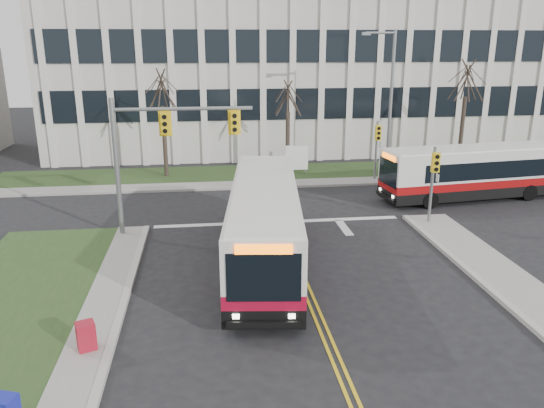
{
  "coord_description": "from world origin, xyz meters",
  "views": [
    {
      "loc": [
        -3.36,
        -16.17,
        8.44
      ],
      "look_at": [
        -0.73,
        4.76,
        2.0
      ],
      "focal_mm": 35.0,
      "sensor_mm": 36.0,
      "label": 1
    }
  ],
  "objects": [
    {
      "name": "ground",
      "position": [
        0.0,
        0.0,
        0.0
      ],
      "size": [
        120.0,
        120.0,
        0.0
      ],
      "primitive_type": "plane",
      "color": "black",
      "rests_on": "ground"
    },
    {
      "name": "sidewalk_cross",
      "position": [
        5.0,
        15.2,
        0.07
      ],
      "size": [
        44.0,
        1.6,
        0.14
      ],
      "primitive_type": "cube",
      "color": "#9E9B93",
      "rests_on": "ground"
    },
    {
      "name": "building_lawn",
      "position": [
        5.0,
        18.0,
        0.06
      ],
      "size": [
        44.0,
        5.0,
        0.12
      ],
      "primitive_type": "cube",
      "color": "#27431C",
      "rests_on": "ground"
    },
    {
      "name": "office_building",
      "position": [
        5.0,
        30.0,
        6.0
      ],
      "size": [
        40.0,
        16.0,
        12.0
      ],
      "primitive_type": "cube",
      "color": "silver",
      "rests_on": "ground"
    },
    {
      "name": "mast_arm_signal",
      "position": [
        -5.62,
        7.16,
        4.26
      ],
      "size": [
        6.11,
        0.38,
        6.2
      ],
      "color": "slate",
      "rests_on": "ground"
    },
    {
      "name": "signal_pole_near",
      "position": [
        7.2,
        6.9,
        2.5
      ],
      "size": [
        0.34,
        0.39,
        3.8
      ],
      "color": "slate",
      "rests_on": "ground"
    },
    {
      "name": "signal_pole_far",
      "position": [
        7.2,
        15.4,
        2.5
      ],
      "size": [
        0.34,
        0.39,
        3.8
      ],
      "color": "slate",
      "rests_on": "ground"
    },
    {
      "name": "streetlight",
      "position": [
        8.03,
        16.2,
        5.19
      ],
      "size": [
        2.15,
        0.25,
        9.2
      ],
      "color": "slate",
      "rests_on": "ground"
    },
    {
      "name": "directory_sign",
      "position": [
        2.5,
        17.5,
        1.17
      ],
      "size": [
        1.5,
        0.12,
        2.0
      ],
      "color": "slate",
      "rests_on": "ground"
    },
    {
      "name": "tree_left",
      "position": [
        -6.0,
        18.0,
        5.51
      ],
      "size": [
        1.8,
        1.8,
        7.7
      ],
      "color": "#42352B",
      "rests_on": "ground"
    },
    {
      "name": "tree_mid",
      "position": [
        2.0,
        18.2,
        4.88
      ],
      "size": [
        1.8,
        1.8,
        6.82
      ],
      "color": "#42352B",
      "rests_on": "ground"
    },
    {
      "name": "tree_right",
      "position": [
        14.0,
        18.0,
        5.91
      ],
      "size": [
        1.8,
        1.8,
        8.25
      ],
      "color": "#42352B",
      "rests_on": "ground"
    },
    {
      "name": "bus_main",
      "position": [
        -1.2,
        3.42,
        1.54
      ],
      "size": [
        3.82,
        11.8,
        3.09
      ],
      "primitive_type": null,
      "rotation": [
        0.0,
        0.0,
        -0.12
      ],
      "color": "silver",
      "rests_on": "ground"
    },
    {
      "name": "bus_cross",
      "position": [
        11.55,
        10.9,
        1.44
      ],
      "size": [
        11.03,
        3.63,
        2.89
      ],
      "primitive_type": null,
      "rotation": [
        0.0,
        0.0,
        -1.45
      ],
      "color": "silver",
      "rests_on": "ground"
    },
    {
      "name": "newspaper_box_red",
      "position": [
        -6.91,
        -2.47,
        0.47
      ],
      "size": [
        0.63,
        0.6,
        0.95
      ],
      "primitive_type": "cube",
      "rotation": [
        0.0,
        0.0,
        0.37
      ],
      "color": "maroon",
      "rests_on": "ground"
    }
  ]
}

